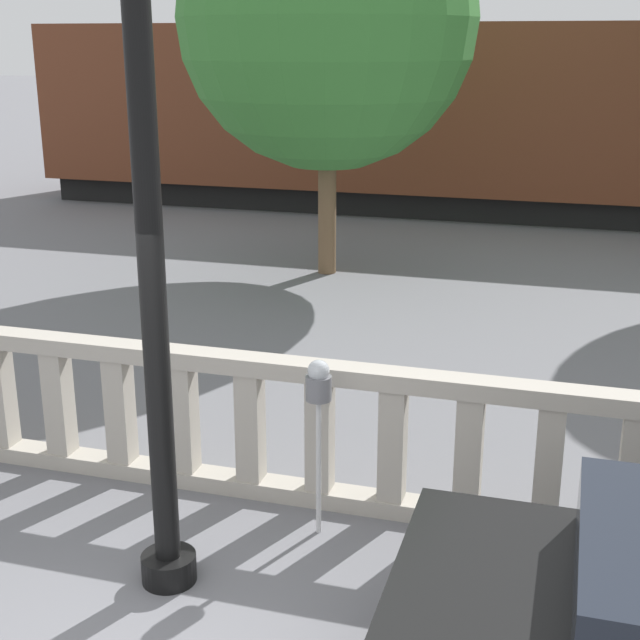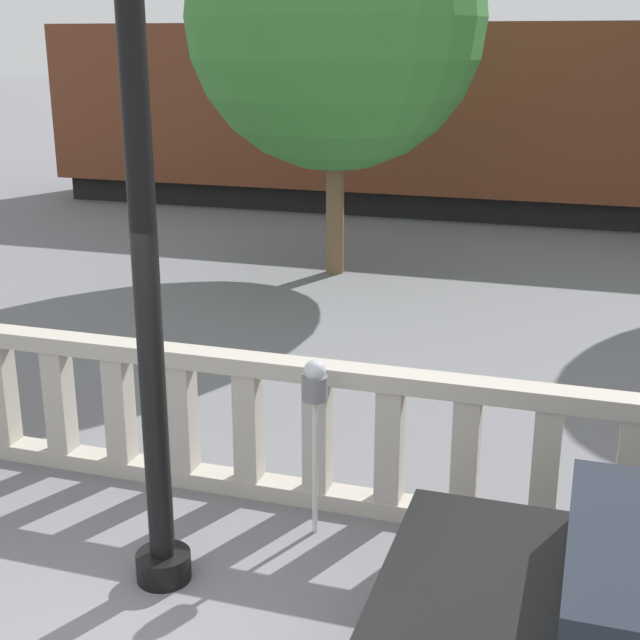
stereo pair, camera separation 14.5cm
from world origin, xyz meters
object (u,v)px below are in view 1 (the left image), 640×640
(lamppost, at_px, (139,63))
(tree_right, at_px, (328,18))
(parking_meter, at_px, (319,393))
(train_far, at_px, (506,94))
(train_near, at_px, (487,116))

(lamppost, xyz_separation_m, tree_right, (-1.33, 8.67, 0.44))
(parking_meter, xyz_separation_m, tree_right, (-2.15, 7.75, 2.79))
(parking_meter, height_order, train_far, train_far)
(train_far, relative_size, tree_right, 3.01)
(train_far, bearing_deg, tree_right, -94.87)
(lamppost, bearing_deg, tree_right, 98.72)
(train_near, xyz_separation_m, tree_right, (-1.82, -6.04, 1.86))
(train_near, bearing_deg, train_far, 92.82)
(parking_meter, relative_size, train_near, 0.07)
(lamppost, bearing_deg, train_far, 89.96)
(lamppost, relative_size, train_far, 0.34)
(tree_right, bearing_deg, lamppost, -81.28)
(train_far, xyz_separation_m, tree_right, (-1.34, -15.77, 1.94))
(tree_right, bearing_deg, train_far, 85.13)
(parking_meter, height_order, tree_right, tree_right)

